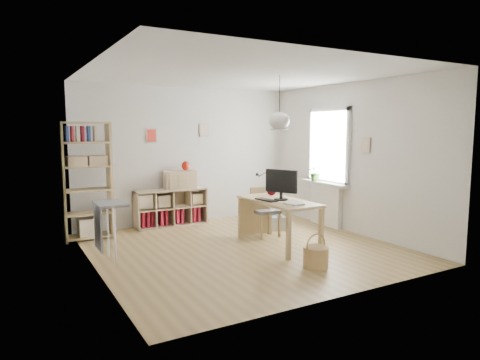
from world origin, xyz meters
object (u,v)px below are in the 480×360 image
tall_bookshelf (86,176)px  storage_chest (270,220)px  desk (278,206)px  monitor (281,183)px  chair (264,208)px  cube_shelf (170,210)px  drawer_chest (180,180)px

tall_bookshelf → storage_chest: (3.11, -0.92, -0.91)m
desk → monitor: 0.37m
tall_bookshelf → chair: size_ratio=2.36×
storage_chest → monitor: (-0.48, -1.05, 0.85)m
tall_bookshelf → storage_chest: size_ratio=2.88×
cube_shelf → chair: chair is taller
cube_shelf → chair: size_ratio=1.65×
drawer_chest → cube_shelf: bearing=175.2°
desk → drawer_chest: bearing=110.3°
desk → storage_chest: size_ratio=2.16×
desk → chair: size_ratio=1.77×
cube_shelf → storage_chest: cube_shelf is taller
chair → monitor: bearing=-97.3°
desk → drawer_chest: 2.35m
chair → tall_bookshelf: bearing=159.3°
chair → desk: bearing=-100.7°
chair → storage_chest: bearing=47.3°
chair → monitor: 0.91m
storage_chest → cube_shelf: bearing=159.7°
cube_shelf → monitor: 2.59m
storage_chest → drawer_chest: size_ratio=1.15×
desk → chair: 0.75m
drawer_chest → storage_chest: bearing=-34.8°
chair → storage_chest: size_ratio=1.22×
cube_shelf → monitor: size_ratio=2.66×
monitor → desk: bearing=138.1°
storage_chest → monitor: size_ratio=1.32×
desk → drawer_chest: drawer_chest is taller
tall_bookshelf → chair: tall_bookshelf is taller
monitor → drawer_chest: 2.37m
tall_bookshelf → chair: 3.09m
cube_shelf → storage_chest: 1.96m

